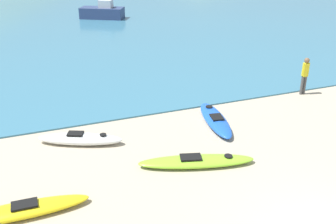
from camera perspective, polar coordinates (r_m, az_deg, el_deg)
The scene contains 6 objects.
kayak_on_sand_2 at distance 14.57m, azimuth 6.88°, elevation -1.08°, with size 1.27×3.14×0.35m.
kayak_on_sand_3 at distance 11.96m, azimuth 4.14°, elevation -7.14°, with size 3.59×1.66×0.31m.
kayak_on_sand_4 at distance 13.39m, azimuth -12.64°, elevation -3.83°, with size 2.85×1.71×0.40m.
kayak_on_sand_6 at distance 10.67m, azimuth -20.96°, elevation -13.28°, with size 3.52×0.78×0.33m.
person_near_waterline at distance 17.87m, azimuth 19.26°, elevation 5.28°, with size 0.33×0.22×1.64m.
moored_boat_4 at distance 33.53m, azimuth -9.48°, elevation 14.14°, with size 3.70×2.95×1.49m.
Camera 1 is at (-5.86, -4.71, 6.38)m, focal length 42.00 mm.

